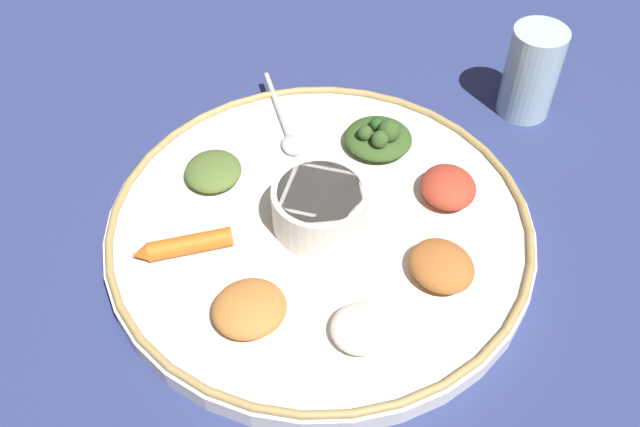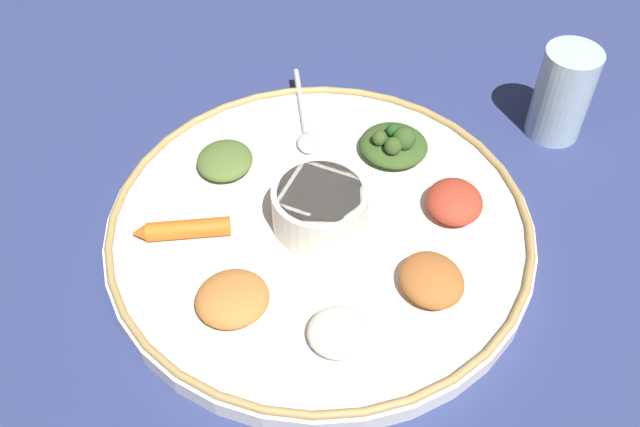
{
  "view_description": "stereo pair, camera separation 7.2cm",
  "coord_description": "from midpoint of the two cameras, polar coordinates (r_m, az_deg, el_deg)",
  "views": [
    {
      "loc": [
        0.38,
        0.29,
        0.58
      ],
      "look_at": [
        0.0,
        0.0,
        0.04
      ],
      "focal_mm": 40.33,
      "sensor_mm": 36.0,
      "label": 1
    },
    {
      "loc": [
        0.33,
        0.35,
        0.58
      ],
      "look_at": [
        0.0,
        0.0,
        0.04
      ],
      "focal_mm": 40.33,
      "sensor_mm": 36.0,
      "label": 2
    }
  ],
  "objects": [
    {
      "name": "carrot_near_spoon",
      "position": [
        0.72,
        -13.59,
        -2.64
      ],
      "size": [
        0.09,
        0.07,
        0.02
      ],
      "color": "orange",
      "rests_on": "platter"
    },
    {
      "name": "mound_collards",
      "position": [
        0.78,
        -11.1,
        3.18
      ],
      "size": [
        0.09,
        0.09,
        0.02
      ],
      "primitive_type": "ellipsoid",
      "rotation": [
        0.0,
        0.0,
        2.16
      ],
      "color": "#567033",
      "rests_on": "platter"
    },
    {
      "name": "drinking_glass",
      "position": [
        0.89,
        14.09,
        10.31
      ],
      "size": [
        0.06,
        0.06,
        0.11
      ],
      "color": "silver",
      "rests_on": "ground_plane"
    },
    {
      "name": "platter",
      "position": [
        0.74,
        -2.78,
        -1.47
      ],
      "size": [
        0.44,
        0.44,
        0.02
      ],
      "primitive_type": "cylinder",
      "color": "white",
      "rests_on": "ground_plane"
    },
    {
      "name": "spoon",
      "position": [
        0.84,
        -5.26,
        6.77
      ],
      "size": [
        0.1,
        0.13,
        0.01
      ],
      "color": "silver",
      "rests_on": "platter"
    },
    {
      "name": "greens_pile",
      "position": [
        0.8,
        2.13,
        5.94
      ],
      "size": [
        0.1,
        0.1,
        0.04
      ],
      "color": "#385623",
      "rests_on": "platter"
    },
    {
      "name": "ground_plane",
      "position": [
        0.75,
        -2.75,
        -1.99
      ],
      "size": [
        2.4,
        2.4,
        0.0
      ],
      "primitive_type": "plane",
      "color": "navy"
    },
    {
      "name": "platter_rim",
      "position": [
        0.73,
        -2.82,
        -0.78
      ],
      "size": [
        0.43,
        0.43,
        0.01
      ],
      "primitive_type": "torus",
      "color": "tan",
      "rests_on": "platter"
    },
    {
      "name": "center_bowl",
      "position": [
        0.71,
        -2.89,
        0.41
      ],
      "size": [
        0.1,
        0.1,
        0.05
      ],
      "color": "silver",
      "rests_on": "platter"
    },
    {
      "name": "mound_rice_white",
      "position": [
        0.65,
        0.08,
        -9.31
      ],
      "size": [
        0.08,
        0.08,
        0.02
      ],
      "primitive_type": "ellipsoid",
      "rotation": [
        0.0,
        0.0,
        2.48
      ],
      "color": "silver",
      "rests_on": "platter"
    },
    {
      "name": "mound_chickpea",
      "position": [
        0.69,
        6.67,
        -4.32
      ],
      "size": [
        0.08,
        0.08,
        0.03
      ],
      "primitive_type": "ellipsoid",
      "rotation": [
        0.0,
        0.0,
        1.22
      ],
      "color": "#B2662D",
      "rests_on": "platter"
    },
    {
      "name": "mound_berbere_red",
      "position": [
        0.75,
        7.46,
        1.95
      ],
      "size": [
        0.08,
        0.09,
        0.03
      ],
      "primitive_type": "ellipsoid",
      "rotation": [
        0.0,
        0.0,
        0.82
      ],
      "color": "#B73D28",
      "rests_on": "platter"
    },
    {
      "name": "mound_squash",
      "position": [
        0.66,
        -8.77,
        -7.66
      ],
      "size": [
        0.09,
        0.09,
        0.03
      ],
      "primitive_type": "ellipsoid",
      "rotation": [
        0.0,
        0.0,
        5.93
      ],
      "color": "#C67A38",
      "rests_on": "platter"
    }
  ]
}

